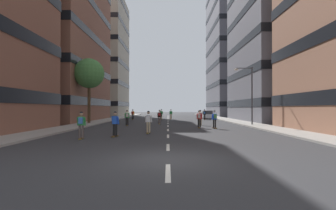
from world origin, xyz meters
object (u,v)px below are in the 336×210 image
Objects in this scene: streetlamp_right at (249,89)px; skater_3 at (148,121)px; skater_4 at (204,114)px; skater_5 at (127,117)px; skater_9 at (199,118)px; skater_2 at (133,114)px; skater_8 at (215,118)px; skater_11 at (115,123)px; skater_0 at (200,116)px; parked_car_near at (207,115)px; skater_6 at (160,116)px; skater_10 at (81,123)px; street_tree_near at (89,74)px; skater_1 at (171,114)px; skater_7 at (161,114)px.

skater_3 is (-10.73, -8.82, -3.15)m from streetlamp_right.
skater_5 is at bearing -127.50° from skater_4.
skater_2 is at bearing 117.42° from skater_9.
skater_5 is at bearing 156.29° from skater_8.
skater_11 is at bearing -139.73° from skater_8.
parked_car_near is at bearing 78.42° from skater_0.
skater_6 is at bearing -122.42° from skater_4.
skater_10 is (-8.70, -9.09, 0.00)m from skater_9.
skater_11 is (-10.91, -28.72, 0.29)m from parked_car_near.
skater_8 is (-1.66, -18.06, 0.00)m from skater_4.
skater_4 is 28.80m from skater_10.
skater_3 is (-5.29, -9.37, -0.03)m from skater_0.
skater_2 is at bearing 95.55° from skater_5.
skater_1 is at bearing 52.67° from street_tree_near.
skater_1 is 1.00× the size of skater_2.
skater_5 and skater_7 have the same top height.
skater_8 is at bearing -50.29° from skater_6.
skater_1 is 20.88m from skater_8.
skater_0 is at bearing 99.08° from skater_8.
skater_1 and skater_10 have the same top height.
street_tree_near is 4.52× the size of skater_0.
skater_6 is (8.79, -0.22, -5.26)m from street_tree_near.
skater_2 and skater_4 have the same top height.
skater_4 is at bearing 68.52° from skater_11.
skater_5 is (-11.86, -17.78, 0.32)m from parked_car_near.
skater_0 is 3.95m from skater_9.
skater_8 is (14.35, -6.92, -5.26)m from street_tree_near.
skater_1 is 1.72m from skater_7.
skater_9 is (9.16, -17.66, 0.00)m from skater_2.
skater_3 is at bearing 41.96° from skater_10.
streetlamp_right reaches higher than skater_6.
skater_0 is at bearing -9.03° from street_tree_near.
skater_6 is at bearing -96.46° from skater_1.
skater_0 is at bearing 60.55° from skater_3.
skater_9 is (2.62, -19.64, 0.03)m from skater_1.
skater_3 is 1.00× the size of skater_10.
skater_0 is at bearing 54.35° from skater_10.
skater_11 is (6.17, -13.85, -5.29)m from street_tree_near.
skater_2 is 1.00× the size of skater_6.
skater_4 is 1.00× the size of skater_6.
skater_4 is at bearing 34.86° from street_tree_near.
skater_3 is at bearing -108.40° from parked_car_near.
skater_4 and skater_9 have the same top height.
skater_5 is 4.47m from skater_6.
skater_9 is (-6.06, -3.35, -3.12)m from streetlamp_right.
skater_6 is 1.00× the size of skater_9.
streetlamp_right is 3.65× the size of skater_10.
skater_10 is (-11.73, -26.30, 0.00)m from skater_4.
skater_0 is 5.18m from skater_6.
streetlamp_right is 14.16m from skater_5.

